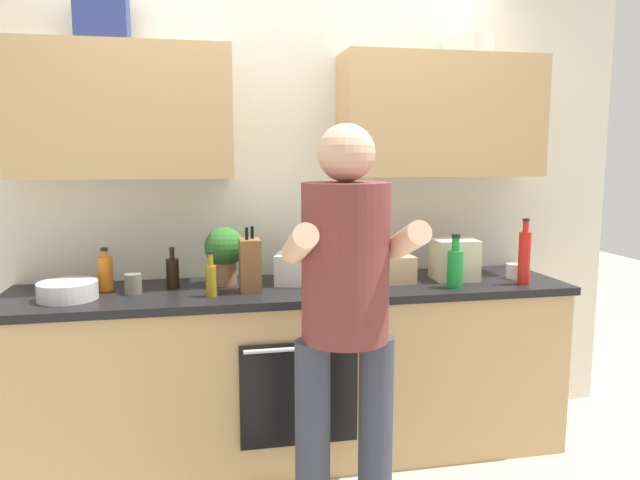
# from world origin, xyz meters

# --- Properties ---
(ground_plane) EXTENTS (12.00, 12.00, 0.00)m
(ground_plane) POSITION_xyz_m (0.00, 0.00, 0.00)
(ground_plane) COLOR #B2A893
(back_wall_unit) EXTENTS (4.00, 0.38, 2.50)m
(back_wall_unit) POSITION_xyz_m (-0.00, 0.28, 1.49)
(back_wall_unit) COLOR silver
(back_wall_unit) RESTS_ON ground
(counter) EXTENTS (2.84, 0.67, 0.90)m
(counter) POSITION_xyz_m (-0.00, -0.00, 0.45)
(counter) COLOR tan
(counter) RESTS_ON ground
(person_standing) EXTENTS (0.49, 0.45, 1.68)m
(person_standing) POSITION_xyz_m (0.08, -0.76, 0.99)
(person_standing) COLOR #383D4C
(person_standing) RESTS_ON ground
(bottle_hotsauce) EXTENTS (0.06, 0.06, 0.34)m
(bottle_hotsauce) POSITION_xyz_m (1.18, -0.18, 1.05)
(bottle_hotsauce) COLOR red
(bottle_hotsauce) RESTS_ON counter
(bottle_syrup) EXTENTS (0.07, 0.07, 0.19)m
(bottle_syrup) POSITION_xyz_m (0.25, 0.06, 0.98)
(bottle_syrup) COLOR #8C4C14
(bottle_syrup) RESTS_ON counter
(bottle_juice) EXTENTS (0.07, 0.07, 0.21)m
(bottle_juice) POSITION_xyz_m (-0.93, 0.10, 0.99)
(bottle_juice) COLOR orange
(bottle_juice) RESTS_ON counter
(bottle_oil) EXTENTS (0.05, 0.05, 0.22)m
(bottle_oil) POSITION_xyz_m (-0.42, -0.14, 0.98)
(bottle_oil) COLOR olive
(bottle_oil) RESTS_ON counter
(bottle_soy) EXTENTS (0.06, 0.06, 0.21)m
(bottle_soy) POSITION_xyz_m (-0.60, 0.09, 0.98)
(bottle_soy) COLOR black
(bottle_soy) RESTS_ON counter
(bottle_soda) EXTENTS (0.08, 0.08, 0.27)m
(bottle_soda) POSITION_xyz_m (0.79, -0.19, 1.01)
(bottle_soda) COLOR #198C33
(bottle_soda) RESTS_ON counter
(cup_stoneware) EXTENTS (0.08, 0.08, 0.10)m
(cup_stoneware) POSITION_xyz_m (-0.79, -0.01, 0.95)
(cup_stoneware) COLOR slate
(cup_stoneware) RESTS_ON counter
(cup_coffee) EXTENTS (0.08, 0.08, 0.08)m
(cup_coffee) POSITION_xyz_m (1.20, -0.04, 0.94)
(cup_coffee) COLOR white
(cup_coffee) RESTS_ON counter
(mixing_bowl) EXTENTS (0.27, 0.27, 0.08)m
(mixing_bowl) POSITION_xyz_m (-1.07, -0.07, 0.94)
(mixing_bowl) COLOR silver
(mixing_bowl) RESTS_ON counter
(knife_block) EXTENTS (0.10, 0.14, 0.32)m
(knife_block) POSITION_xyz_m (-0.23, -0.07, 1.03)
(knife_block) COLOR brown
(knife_block) RESTS_ON counter
(potted_herb) EXTENTS (0.20, 0.20, 0.30)m
(potted_herb) POSITION_xyz_m (-0.34, 0.11, 1.08)
(potted_herb) COLOR #9E6647
(potted_herb) RESTS_ON counter
(grocery_bag_bread) EXTENTS (0.25, 0.18, 0.14)m
(grocery_bag_bread) POSITION_xyz_m (0.51, -0.00, 0.97)
(grocery_bag_bread) COLOR tan
(grocery_bag_bread) RESTS_ON counter
(grocery_bag_rice) EXTENTS (0.23, 0.21, 0.22)m
(grocery_bag_rice) POSITION_xyz_m (0.87, 0.00, 1.01)
(grocery_bag_rice) COLOR beige
(grocery_bag_rice) RESTS_ON counter
(grocery_bag_produce) EXTENTS (0.29, 0.27, 0.16)m
(grocery_bag_produce) POSITION_xyz_m (0.04, 0.06, 0.98)
(grocery_bag_produce) COLOR silver
(grocery_bag_produce) RESTS_ON counter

